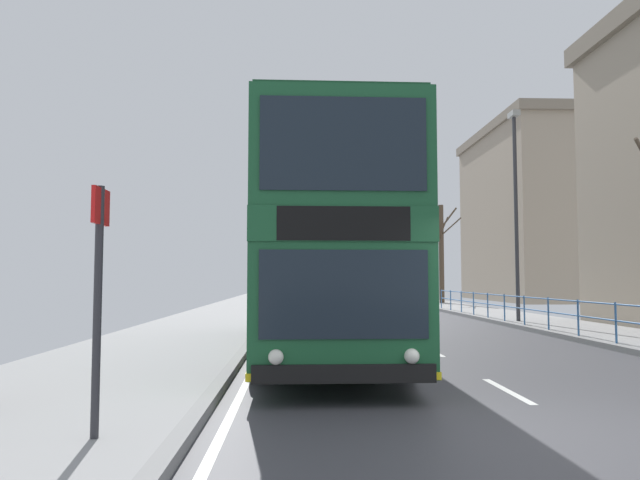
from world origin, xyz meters
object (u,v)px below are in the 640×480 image
object	(u,v)px
bare_tree_far_02	(411,255)
background_building_00	(553,213)
double_decker_bus_main	(322,251)
bus_stop_sign_near	(98,280)
bare_tree_far_01	(441,250)
street_lamp_far_side	(516,199)

from	to	relation	value
bare_tree_far_02	background_building_00	distance (m)	12.57
double_decker_bus_main	background_building_00	size ratio (longest dim) A/B	0.70
bus_stop_sign_near	background_building_00	bearing A→B (deg)	60.69
background_building_00	bare_tree_far_01	bearing A→B (deg)	-145.04
bare_tree_far_01	background_building_00	xyz separation A→B (m)	(10.80, 7.55, 3.32)
double_decker_bus_main	bus_stop_sign_near	bearing A→B (deg)	-109.30
bare_tree_far_02	bare_tree_far_01	bearing A→B (deg)	-78.49
double_decker_bus_main	street_lamp_far_side	xyz separation A→B (m)	(7.52, 8.22, 2.34)
double_decker_bus_main	background_building_00	world-z (taller)	background_building_00
double_decker_bus_main	background_building_00	bearing A→B (deg)	58.71
double_decker_bus_main	bare_tree_far_02	xyz separation A→B (m)	(7.85, 29.73, 1.12)
street_lamp_far_side	bare_tree_far_02	bearing A→B (deg)	89.10
street_lamp_far_side	bare_tree_far_02	distance (m)	21.55
bare_tree_far_01	background_building_00	distance (m)	13.59
street_lamp_far_side	background_building_00	size ratio (longest dim) A/B	0.50
bare_tree_far_01	bare_tree_far_02	size ratio (longest dim) A/B	0.88
bus_stop_sign_near	double_decker_bus_main	bearing A→B (deg)	70.70
bus_stop_sign_near	bare_tree_far_02	xyz separation A→B (m)	(10.34, 36.83, 1.74)
double_decker_bus_main	street_lamp_far_side	world-z (taller)	street_lamp_far_side
bus_stop_sign_near	background_building_00	distance (m)	45.53
street_lamp_far_side	bare_tree_far_01	xyz separation A→B (m)	(1.34, 16.58, -1.09)
street_lamp_far_side	bare_tree_far_01	size ratio (longest dim) A/B	1.22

